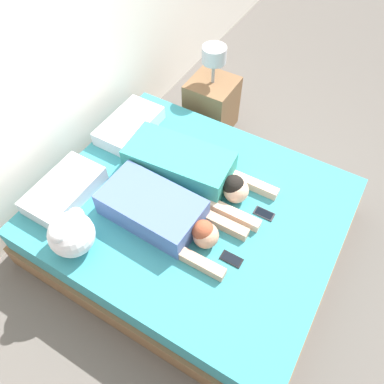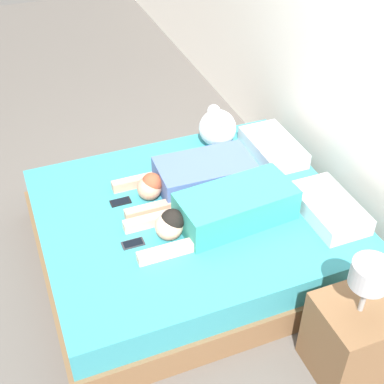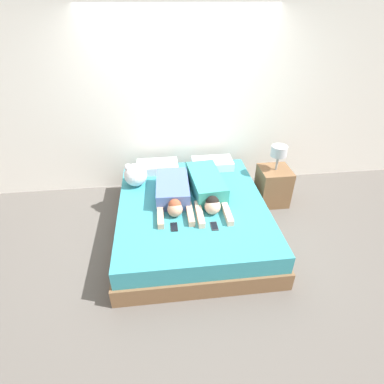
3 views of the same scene
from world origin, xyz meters
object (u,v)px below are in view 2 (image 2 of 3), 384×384
bed (192,232)px  pillow_head_right (328,208)px  plush_toy (217,127)px  pillow_head_left (273,147)px  cell_phone_left (121,202)px  person_right (224,210)px  person_left (195,176)px  nightstand (352,336)px  cell_phone_right (133,243)px

bed → pillow_head_right: pillow_head_right is taller
bed → plush_toy: 0.93m
pillow_head_left → cell_phone_left: bearing=-83.4°
person_right → plush_toy: plush_toy is taller
plush_toy → person_left: bearing=-39.2°
plush_toy → nightstand: bearing=0.5°
bed → pillow_head_right: (0.40, 0.85, 0.29)m
person_right → cell_phone_left: person_right is taller
person_right → cell_phone_right: (-0.02, -0.64, -0.11)m
cell_phone_left → person_right: bearing=52.4°
pillow_head_right → cell_phone_right: bearing=-99.0°
bed → plush_toy: size_ratio=6.80×
bed → cell_phone_left: 0.56m
pillow_head_right → cell_phone_right: 1.35m
person_left → cell_phone_right: bearing=-55.4°
cell_phone_left → nightstand: size_ratio=0.16×
pillow_head_right → person_left: (-0.62, -0.74, 0.04)m
person_left → cell_phone_right: size_ratio=6.93×
pillow_head_right → person_left: size_ratio=0.58×
pillow_head_right → nightstand: 0.92m
pillow_head_right → person_right: bearing=-105.2°
pillow_head_left → person_left: bearing=-76.5°
plush_toy → pillow_head_right: bearing=18.2°
bed → pillow_head_left: pillow_head_left is taller
bed → pillow_head_right: size_ratio=3.68×
cell_phone_right → bed: bearing=111.3°
pillow_head_left → person_left: 0.76m
cell_phone_left → pillow_head_right: bearing=63.4°
bed → pillow_head_left: 0.98m
pillow_head_left → plush_toy: plush_toy is taller
pillow_head_right → person_right: 0.73m
cell_phone_left → cell_phone_right: 0.44m
pillow_head_left → plush_toy: bearing=-128.9°
bed → person_left: bearing=153.5°
bed → cell_phone_left: (-0.25, -0.45, 0.23)m
bed → cell_phone_right: (0.19, -0.49, 0.23)m
cell_phone_left → person_left: bearing=87.3°
bed → pillow_head_left: (-0.40, 0.85, 0.29)m
person_left → cell_phone_left: (-0.03, -0.56, -0.09)m
pillow_head_right → cell_phone_left: (-0.65, -1.30, -0.05)m
plush_toy → bed: bearing=-35.5°
person_right → pillow_head_left: bearing=131.2°
pillow_head_right → cell_phone_right: size_ratio=3.99×
person_left → cell_phone_left: bearing=-92.7°
person_right → plush_toy: 0.96m
plush_toy → person_right: bearing=-20.7°
cell_phone_right → pillow_head_right: bearing=81.0°
cell_phone_left → bed: bearing=60.8°
pillow_head_left → nightstand: (1.64, -0.34, -0.20)m
cell_phone_left → pillow_head_left: bearing=96.6°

